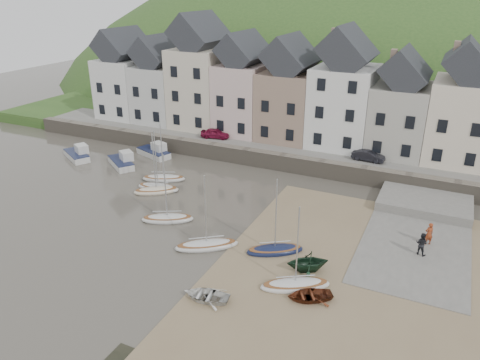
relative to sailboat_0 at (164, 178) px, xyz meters
The scene contains 25 objects.
ground 13.48m from the sailboat_0, 41.14° to the right, with size 160.00×160.00×0.00m, color #494339.
quay_land 25.27m from the sailboat_0, 66.31° to the left, with size 90.00×30.00×1.50m, color #2F5221.
quay_street 15.49m from the sailboat_0, 48.89° to the left, with size 70.00×7.00×0.10m, color slate.
seawall 13.02m from the sailboat_0, 38.70° to the left, with size 70.00×1.20×1.80m, color slate.
beach 22.94m from the sailboat_0, 22.74° to the right, with size 18.00×26.00×0.06m, color #806B4E.
slipway 25.17m from the sailboat_0, ahead, with size 8.00×18.00×0.12m, color slate.
hillside 54.54m from the sailboat_0, 84.25° to the left, with size 134.40×84.00×84.00m.
townhouse_terrace 20.51m from the sailboat_0, 51.79° to the left, with size 61.05×8.00×13.93m.
sailboat_0 is the anchor object (origin of this frame).
sailboat_1 2.37m from the sailboat_0, 69.87° to the right, with size 4.49×2.09×6.32m.
sailboat_2 3.10m from the sailboat_0, 69.53° to the right, with size 4.41×3.79×6.32m.
sailboat_3 9.11m from the sailboat_0, 53.96° to the right, with size 4.66×3.42×6.32m.
sailboat_4 14.38m from the sailboat_0, 42.78° to the right, with size 4.90×4.12×6.32m.
sailboat_5 17.59m from the sailboat_0, 27.65° to the right, with size 4.48×3.67×6.32m.
sailboat_6 21.83m from the sailboat_0, 32.42° to the right, with size 4.87×3.76×6.32m.
motorboat_0 6.70m from the sailboat_0, 167.27° to the left, with size 4.70×3.96×1.70m.
motorboat_1 12.84m from the sailboat_0, behind, with size 4.77×3.69×1.70m.
motorboat_2 7.70m from the sailboat_0, 131.66° to the left, with size 4.95×3.16×1.70m.
rowboat_white 20.55m from the sailboat_0, 48.37° to the right, with size 2.17×3.04×0.63m, color silver.
rowboat_green 20.86m from the sailboat_0, 27.07° to the right, with size 2.55×2.96×1.56m, color #163320.
rowboat_red 23.30m from the sailboat_0, 32.44° to the right, with size 2.10×2.95×0.61m, color #622B15.
person_red 26.08m from the sailboat_0, ahead, with size 0.68×0.44×1.85m, color #92381A.
person_dark 25.90m from the sailboat_0, ahead, with size 0.87×0.68×1.79m, color black.
car_left 10.82m from the sailboat_0, 87.62° to the left, with size 1.41×3.50×1.19m, color maroon.
car_right 21.68m from the sailboat_0, 29.49° to the left, with size 1.19×3.41×1.12m, color black.
Camera 1 is at (15.80, -27.46, 18.79)m, focal length 34.28 mm.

